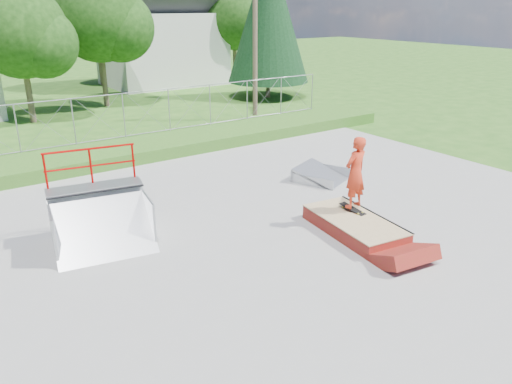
# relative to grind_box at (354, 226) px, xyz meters

# --- Properties ---
(ground) EXTENTS (120.00, 120.00, 0.00)m
(ground) POSITION_rel_grind_box_xyz_m (-1.82, 0.63, -0.21)
(ground) COLOR #2A5C1A
(ground) RESTS_ON ground
(concrete_pad) EXTENTS (20.00, 16.00, 0.04)m
(concrete_pad) POSITION_rel_grind_box_xyz_m (-1.82, 0.63, -0.19)
(concrete_pad) COLOR gray
(concrete_pad) RESTS_ON ground
(grass_berm) EXTENTS (24.00, 3.00, 0.50)m
(grass_berm) POSITION_rel_grind_box_xyz_m (-1.82, 10.13, 0.04)
(grass_berm) COLOR #2A5C1A
(grass_berm) RESTS_ON ground
(grind_box) EXTENTS (1.74, 3.00, 0.42)m
(grind_box) POSITION_rel_grind_box_xyz_m (0.00, 0.00, 0.00)
(grind_box) COLOR maroon
(grind_box) RESTS_ON concrete_pad
(quarter_pipe) EXTENTS (2.59, 2.30, 2.29)m
(quarter_pipe) POSITION_rel_grind_box_xyz_m (-5.60, 2.96, 0.93)
(quarter_pipe) COLOR #A9ACB1
(quarter_pipe) RESTS_ON concrete_pad
(flat_bank_ramp) EXTENTS (2.01, 2.07, 0.46)m
(flat_bank_ramp) POSITION_rel_grind_box_xyz_m (2.09, 3.57, 0.02)
(flat_bank_ramp) COLOR #A9ACB1
(flat_bank_ramp) RESTS_ON concrete_pad
(skateboard) EXTENTS (0.28, 0.81, 0.13)m
(skateboard) POSITION_rel_grind_box_xyz_m (0.33, 0.40, 0.26)
(skateboard) COLOR black
(skateboard) RESTS_ON grind_box
(skater) EXTENTS (0.75, 0.54, 1.92)m
(skater) POSITION_rel_grind_box_xyz_m (0.33, 0.40, 1.22)
(skater) COLOR red
(skater) RESTS_ON grind_box
(chain_link_fence) EXTENTS (20.00, 0.06, 1.80)m
(chain_link_fence) POSITION_rel_grind_box_xyz_m (-1.82, 11.13, 1.19)
(chain_link_fence) COLOR gray
(chain_link_fence) RESTS_ON grass_berm
(gable_house) EXTENTS (8.40, 6.08, 8.94)m
(gable_house) POSITION_rel_grind_box_xyz_m (7.18, 26.63, 3.62)
(gable_house) COLOR silver
(gable_house) RESTS_ON ground
(utility_pole) EXTENTS (0.24, 0.24, 8.00)m
(utility_pole) POSITION_rel_grind_box_xyz_m (5.68, 12.63, 3.79)
(utility_pole) COLOR brown
(utility_pole) RESTS_ON ground
(tree_left_near) EXTENTS (4.76, 4.48, 6.65)m
(tree_left_near) POSITION_rel_grind_box_xyz_m (-3.58, 18.47, 4.03)
(tree_left_near) COLOR brown
(tree_left_near) RESTS_ON ground
(tree_center) EXTENTS (5.44, 5.12, 7.60)m
(tree_center) POSITION_rel_grind_box_xyz_m (0.96, 20.44, 4.63)
(tree_center) COLOR brown
(tree_center) RESTS_ON ground
(tree_right_far) EXTENTS (5.10, 4.80, 7.12)m
(tree_right_far) POSITION_rel_grind_box_xyz_m (12.44, 24.45, 4.33)
(tree_right_far) COLOR brown
(tree_right_far) RESTS_ON ground
(tree_back_mid) EXTENTS (4.08, 3.84, 5.70)m
(tree_back_mid) POSITION_rel_grind_box_xyz_m (3.39, 28.49, 3.42)
(tree_back_mid) COLOR brown
(tree_back_mid) RESTS_ON ground
(conifer_tree) EXTENTS (5.04, 5.04, 9.10)m
(conifer_tree) POSITION_rel_grind_box_xyz_m (10.18, 17.63, 4.84)
(conifer_tree) COLOR brown
(conifer_tree) RESTS_ON ground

